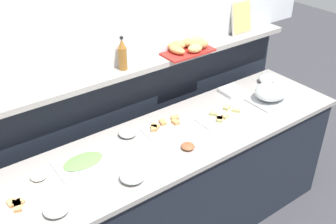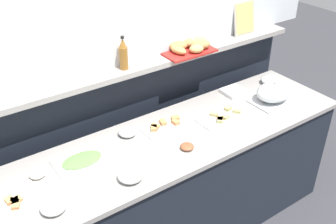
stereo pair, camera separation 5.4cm
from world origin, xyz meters
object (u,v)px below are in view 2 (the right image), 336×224
at_px(condiment_bowl_teal, 37,174).
at_px(framed_picture, 244,18).
at_px(sandwich_platter_side, 222,116).
at_px(glass_bowl_medium, 53,207).
at_px(bread_basket, 188,45).
at_px(napkin_stack, 234,92).
at_px(sandwich_platter_rear, 10,202).
at_px(condiment_bowl_cream, 187,147).
at_px(glass_bowl_small, 271,81).
at_px(vinegar_bottle_amber, 123,55).
at_px(serving_cloche, 274,93).
at_px(cold_cuts_platter, 82,161).
at_px(glass_bowl_extra, 130,175).
at_px(glass_bowl_large, 128,132).
at_px(sandwich_platter_front, 165,126).

xyz_separation_m(condiment_bowl_teal, framed_picture, (1.93, 0.36, 0.47)).
distance_m(sandwich_platter_side, glass_bowl_medium, 1.34).
bearing_deg(bread_basket, napkin_stack, -41.53).
relative_size(sandwich_platter_rear, glass_bowl_medium, 2.13).
height_order(sandwich_platter_rear, bread_basket, bread_basket).
xyz_separation_m(glass_bowl_medium, framed_picture, (1.96, 0.67, 0.46)).
height_order(condiment_bowl_cream, framed_picture, framed_picture).
bearing_deg(glass_bowl_small, vinegar_bottle_amber, 166.75).
relative_size(glass_bowl_medium, napkin_stack, 0.81).
height_order(condiment_bowl_cream, vinegar_bottle_amber, vinegar_bottle_amber).
distance_m(condiment_bowl_teal, vinegar_bottle_amber, 0.95).
bearing_deg(napkin_stack, serving_cloche, -58.21).
height_order(cold_cuts_platter, glass_bowl_extra, glass_bowl_extra).
bearing_deg(serving_cloche, framed_picture, 74.32).
bearing_deg(vinegar_bottle_amber, glass_bowl_large, -118.92).
distance_m(glass_bowl_extra, bread_basket, 1.19).
relative_size(serving_cloche, glass_bowl_large, 2.78).
bearing_deg(condiment_bowl_cream, condiment_bowl_teal, 162.14).
bearing_deg(condiment_bowl_cream, sandwich_platter_side, 19.15).
xyz_separation_m(sandwich_platter_side, framed_picture, (0.63, 0.49, 0.48)).
xyz_separation_m(sandwich_platter_side, sandwich_platter_front, (-0.41, 0.13, -0.00)).
bearing_deg(cold_cuts_platter, vinegar_bottle_amber, 34.12).
xyz_separation_m(cold_cuts_platter, napkin_stack, (1.36, 0.11, 0.01)).
bearing_deg(condiment_bowl_teal, glass_bowl_large, 5.96).
xyz_separation_m(sandwich_platter_rear, framed_picture, (2.13, 0.49, 0.48)).
bearing_deg(condiment_bowl_cream, glass_bowl_large, 124.07).
height_order(glass_bowl_extra, bread_basket, bread_basket).
bearing_deg(bread_basket, sandwich_platter_rear, -163.18).
bearing_deg(sandwich_platter_rear, sandwich_platter_front, 6.45).
bearing_deg(condiment_bowl_teal, vinegar_bottle_amber, 22.42).
distance_m(cold_cuts_platter, glass_bowl_large, 0.38).
distance_m(condiment_bowl_cream, napkin_stack, 0.83).
distance_m(sandwich_platter_side, serving_cloche, 0.48).
xyz_separation_m(sandwich_platter_side, vinegar_bottle_amber, (-0.53, 0.46, 0.45)).
bearing_deg(sandwich_platter_side, bread_basket, 85.60).
relative_size(sandwich_platter_rear, serving_cloche, 0.86).
relative_size(serving_cloche, napkin_stack, 2.00).
distance_m(sandwich_platter_rear, napkin_stack, 1.83).
relative_size(serving_cloche, bread_basket, 0.81).
relative_size(cold_cuts_platter, glass_bowl_large, 2.75).
distance_m(vinegar_bottle_amber, framed_picture, 1.15).
bearing_deg(sandwich_platter_front, napkin_stack, 7.31).
distance_m(serving_cloche, bread_basket, 0.74).
distance_m(sandwich_platter_rear, cold_cuts_platter, 0.48).
bearing_deg(serving_cloche, glass_bowl_medium, -175.54).
xyz_separation_m(cold_cuts_platter, glass_bowl_extra, (0.16, -0.31, 0.02)).
distance_m(sandwich_platter_rear, bread_basket, 1.65).
height_order(glass_bowl_large, bread_basket, bread_basket).
xyz_separation_m(glass_bowl_small, bread_basket, (-0.65, 0.30, 0.36)).
height_order(cold_cuts_platter, glass_bowl_small, glass_bowl_small).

